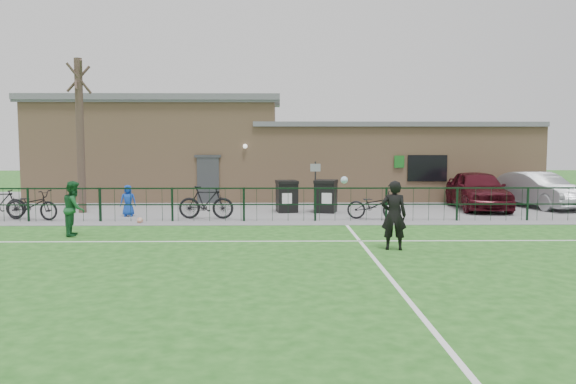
{
  "coord_description": "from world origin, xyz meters",
  "views": [
    {
      "loc": [
        -0.25,
        -11.51,
        2.74
      ],
      "look_at": [
        0.0,
        5.0,
        1.3
      ],
      "focal_mm": 35.0,
      "sensor_mm": 36.0,
      "label": 1
    }
  ],
  "objects_px": {
    "car_silver": "(538,190)",
    "bicycle_c": "(32,205)",
    "bare_tree": "(80,136)",
    "wheelie_bin_right": "(326,197)",
    "outfield_player": "(74,208)",
    "bicycle_e": "(374,205)",
    "wheelie_bin_left": "(287,197)",
    "spectator_child": "(128,201)",
    "car_maroon": "(478,190)",
    "ball_ground": "(140,220)",
    "sign_post": "(315,187)",
    "bicycle_d": "(206,202)"
  },
  "relations": [
    {
      "from": "bare_tree",
      "to": "ball_ground",
      "type": "bearing_deg",
      "value": -44.6
    },
    {
      "from": "car_silver",
      "to": "outfield_player",
      "type": "distance_m",
      "value": 18.41
    },
    {
      "from": "wheelie_bin_right",
      "to": "bicycle_e",
      "type": "distance_m",
      "value": 2.59
    },
    {
      "from": "wheelie_bin_left",
      "to": "car_maroon",
      "type": "height_order",
      "value": "car_maroon"
    },
    {
      "from": "sign_post",
      "to": "car_silver",
      "type": "bearing_deg",
      "value": 8.97
    },
    {
      "from": "bicycle_d",
      "to": "sign_post",
      "type": "bearing_deg",
      "value": -62.55
    },
    {
      "from": "bicycle_d",
      "to": "bicycle_e",
      "type": "relative_size",
      "value": 1.03
    },
    {
      "from": "car_silver",
      "to": "bicycle_e",
      "type": "distance_m",
      "value": 8.4
    },
    {
      "from": "bare_tree",
      "to": "wheelie_bin_right",
      "type": "distance_m",
      "value": 9.87
    },
    {
      "from": "bare_tree",
      "to": "sign_post",
      "type": "xyz_separation_m",
      "value": [
        9.16,
        0.01,
        -1.98
      ]
    },
    {
      "from": "bicycle_c",
      "to": "bare_tree",
      "type": "bearing_deg",
      "value": -13.86
    },
    {
      "from": "wheelie_bin_right",
      "to": "spectator_child",
      "type": "bearing_deg",
      "value": -156.65
    },
    {
      "from": "bicycle_c",
      "to": "bicycle_e",
      "type": "height_order",
      "value": "bicycle_c"
    },
    {
      "from": "car_silver",
      "to": "bicycle_c",
      "type": "xyz_separation_m",
      "value": [
        -19.76,
        -3.61,
        -0.22
      ]
    },
    {
      "from": "car_silver",
      "to": "outfield_player",
      "type": "xyz_separation_m",
      "value": [
        -17.06,
        -6.91,
        0.05
      ]
    },
    {
      "from": "wheelie_bin_right",
      "to": "bicycle_e",
      "type": "bearing_deg",
      "value": -37.89
    },
    {
      "from": "wheelie_bin_left",
      "to": "outfield_player",
      "type": "relative_size",
      "value": 0.72
    },
    {
      "from": "wheelie_bin_right",
      "to": "ball_ground",
      "type": "distance_m",
      "value": 7.22
    },
    {
      "from": "car_maroon",
      "to": "bare_tree",
      "type": "bearing_deg",
      "value": -172.54
    },
    {
      "from": "car_maroon",
      "to": "bicycle_e",
      "type": "height_order",
      "value": "car_maroon"
    },
    {
      "from": "car_maroon",
      "to": "car_silver",
      "type": "height_order",
      "value": "car_maroon"
    },
    {
      "from": "bicycle_e",
      "to": "wheelie_bin_right",
      "type": "bearing_deg",
      "value": 49.16
    },
    {
      "from": "outfield_player",
      "to": "bicycle_d",
      "type": "bearing_deg",
      "value": -56.96
    },
    {
      "from": "wheelie_bin_left",
      "to": "car_silver",
      "type": "xyz_separation_m",
      "value": [
        10.67,
        1.45,
        0.16
      ]
    },
    {
      "from": "bare_tree",
      "to": "car_silver",
      "type": "height_order",
      "value": "bare_tree"
    },
    {
      "from": "bare_tree",
      "to": "outfield_player",
      "type": "relative_size",
      "value": 3.69
    },
    {
      "from": "bare_tree",
      "to": "spectator_child",
      "type": "bearing_deg",
      "value": -28.77
    },
    {
      "from": "bicycle_d",
      "to": "outfield_player",
      "type": "height_order",
      "value": "outfield_player"
    },
    {
      "from": "car_silver",
      "to": "bicycle_e",
      "type": "xyz_separation_m",
      "value": [
        -7.58,
        -3.62,
        -0.24
      ]
    },
    {
      "from": "bicycle_d",
      "to": "ball_ground",
      "type": "relative_size",
      "value": 9.37
    },
    {
      "from": "wheelie_bin_left",
      "to": "bicycle_d",
      "type": "relative_size",
      "value": 0.59
    },
    {
      "from": "bicycle_d",
      "to": "outfield_player",
      "type": "relative_size",
      "value": 1.22
    },
    {
      "from": "bare_tree",
      "to": "bicycle_e",
      "type": "distance_m",
      "value": 11.6
    },
    {
      "from": "car_silver",
      "to": "bicycle_d",
      "type": "relative_size",
      "value": 2.29
    },
    {
      "from": "sign_post",
      "to": "car_maroon",
      "type": "distance_m",
      "value": 6.85
    },
    {
      "from": "wheelie_bin_right",
      "to": "car_silver",
      "type": "relative_size",
      "value": 0.26
    },
    {
      "from": "bicycle_e",
      "to": "spectator_child",
      "type": "relative_size",
      "value": 1.64
    },
    {
      "from": "car_maroon",
      "to": "bicycle_d",
      "type": "bearing_deg",
      "value": -161.23
    },
    {
      "from": "spectator_child",
      "to": "outfield_player",
      "type": "xyz_separation_m",
      "value": [
        -0.45,
        -4.24,
        0.21
      ]
    },
    {
      "from": "bicycle_c",
      "to": "outfield_player",
      "type": "bearing_deg",
      "value": -128.05
    },
    {
      "from": "bicycle_e",
      "to": "spectator_child",
      "type": "distance_m",
      "value": 9.09
    },
    {
      "from": "bicycle_d",
      "to": "spectator_child",
      "type": "relative_size",
      "value": 1.69
    },
    {
      "from": "sign_post",
      "to": "spectator_child",
      "type": "bearing_deg",
      "value": -170.65
    },
    {
      "from": "bare_tree",
      "to": "car_silver",
      "type": "xyz_separation_m",
      "value": [
        18.71,
        1.52,
        -2.23
      ]
    },
    {
      "from": "wheelie_bin_right",
      "to": "spectator_child",
      "type": "xyz_separation_m",
      "value": [
        -7.47,
        -1.11,
        -0.01
      ]
    },
    {
      "from": "car_maroon",
      "to": "bicycle_d",
      "type": "relative_size",
      "value": 2.37
    },
    {
      "from": "car_silver",
      "to": "bare_tree",
      "type": "bearing_deg",
      "value": 169.11
    },
    {
      "from": "bicycle_e",
      "to": "ball_ground",
      "type": "relative_size",
      "value": 9.1
    },
    {
      "from": "sign_post",
      "to": "car_maroon",
      "type": "height_order",
      "value": "sign_post"
    },
    {
      "from": "bicycle_c",
      "to": "outfield_player",
      "type": "relative_size",
      "value": 1.24
    }
  ]
}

